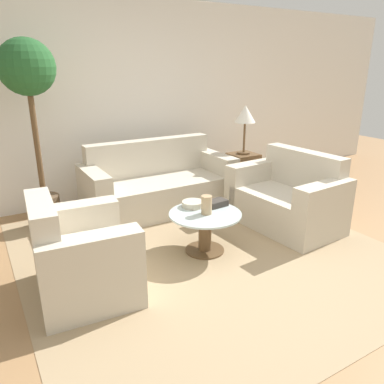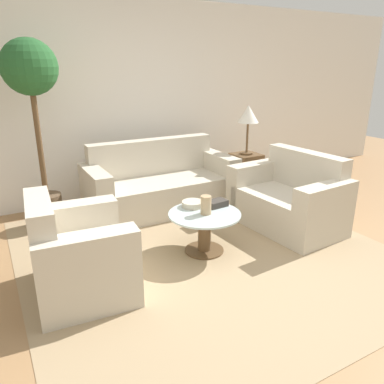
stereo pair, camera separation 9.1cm
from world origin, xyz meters
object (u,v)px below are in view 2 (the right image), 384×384
object	(u,v)px
loveseat	(290,201)
vase	(206,205)
coffee_table	(204,227)
table_lamp	(248,116)
potted_plant	(33,95)
sofa_main	(160,187)
bowl	(193,204)
book_stack	(217,203)
armchair	(76,259)

from	to	relation	value
loveseat	vase	bearing A→B (deg)	-89.03
coffee_table	vase	world-z (taller)	vase
table_lamp	potted_plant	size ratio (longest dim) A/B	0.33
sofa_main	loveseat	xyz separation A→B (m)	(1.07, -1.23, 0.00)
table_lamp	coffee_table	bearing A→B (deg)	-139.35
sofa_main	coffee_table	size ratio (longest dim) A/B	2.65
bowl	table_lamp	bearing A→B (deg)	34.99
sofa_main	potted_plant	size ratio (longest dim) A/B	0.92
sofa_main	loveseat	distance (m)	1.63
loveseat	coffee_table	distance (m)	1.19
book_stack	vase	bearing A→B (deg)	-154.61
sofa_main	book_stack	size ratio (longest dim) A/B	8.57
bowl	potted_plant	bearing A→B (deg)	135.25
table_lamp	bowl	xyz separation A→B (m)	(-1.41, -0.98, -0.68)
table_lamp	sofa_main	bearing A→B (deg)	174.81
potted_plant	bowl	xyz separation A→B (m)	(1.22, -1.21, -1.03)
loveseat	bowl	size ratio (longest dim) A/B	5.88
table_lamp	bowl	distance (m)	1.84
sofa_main	armchair	distance (m)	1.96
armchair	loveseat	distance (m)	2.45
coffee_table	book_stack	distance (m)	0.28
book_stack	table_lamp	bearing A→B (deg)	37.73
sofa_main	loveseat	bearing A→B (deg)	-48.98
sofa_main	armchair	size ratio (longest dim) A/B	1.97
table_lamp	potted_plant	distance (m)	2.66
loveseat	potted_plant	bearing A→B (deg)	-122.85
vase	sofa_main	bearing A→B (deg)	85.12
sofa_main	potted_plant	world-z (taller)	potted_plant
armchair	vase	size ratio (longest dim) A/B	5.26
armchair	coffee_table	world-z (taller)	armchair
armchair	table_lamp	xyz separation A→B (m)	(2.65, 1.28, 0.82)
armchair	book_stack	size ratio (longest dim) A/B	4.35
sofa_main	loveseat	size ratio (longest dim) A/B	1.46
loveseat	book_stack	xyz separation A→B (m)	(-0.98, 0.02, 0.15)
table_lamp	vase	size ratio (longest dim) A/B	3.66
armchair	potted_plant	distance (m)	1.91
potted_plant	table_lamp	bearing A→B (deg)	-4.93
armchair	bowl	size ratio (longest dim) A/B	4.35
potted_plant	vase	xyz separation A→B (m)	(1.24, -1.44, -0.97)
armchair	potted_plant	bearing A→B (deg)	3.95
armchair	bowl	bearing A→B (deg)	-71.62
coffee_table	vase	size ratio (longest dim) A/B	3.91
sofa_main	vase	xyz separation A→B (m)	(-0.11, -1.33, 0.21)
coffee_table	book_stack	size ratio (longest dim) A/B	3.24
table_lamp	vase	world-z (taller)	table_lamp
potted_plant	book_stack	size ratio (longest dim) A/B	9.32
loveseat	bowl	world-z (taller)	loveseat
sofa_main	table_lamp	xyz separation A→B (m)	(1.27, -0.12, 0.83)
book_stack	loveseat	bearing A→B (deg)	-5.89
sofa_main	potted_plant	distance (m)	1.80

